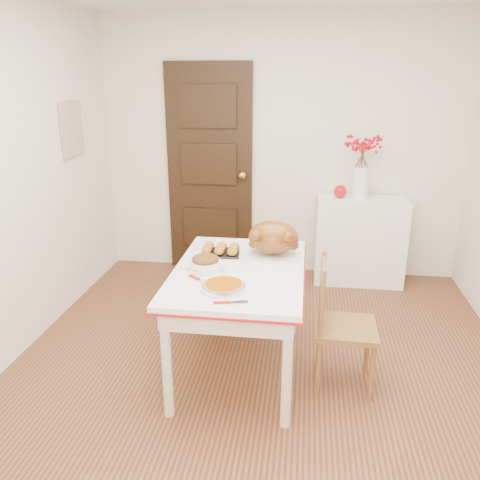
# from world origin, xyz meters

# --- Properties ---
(floor) EXTENTS (3.50, 4.00, 0.00)m
(floor) POSITION_xyz_m (0.00, 0.00, 0.00)
(floor) COLOR #4F2413
(floor) RESTS_ON ground
(wall_back) EXTENTS (3.50, 0.00, 2.50)m
(wall_back) POSITION_xyz_m (0.00, 2.00, 1.25)
(wall_back) COLOR beige
(wall_back) RESTS_ON ground
(wall_front) EXTENTS (3.50, 0.00, 2.50)m
(wall_front) POSITION_xyz_m (0.00, -2.00, 1.25)
(wall_front) COLOR beige
(wall_front) RESTS_ON ground
(door_back) EXTENTS (0.85, 0.06, 2.06)m
(door_back) POSITION_xyz_m (-0.70, 1.97, 1.03)
(door_back) COLOR black
(door_back) RESTS_ON ground
(photo_board) EXTENTS (0.03, 0.35, 0.45)m
(photo_board) POSITION_xyz_m (-1.73, 1.20, 1.50)
(photo_board) COLOR #BCB19B
(photo_board) RESTS_ON ground
(sideboard) EXTENTS (0.83, 0.37, 0.83)m
(sideboard) POSITION_xyz_m (0.79, 1.78, 0.42)
(sideboard) COLOR white
(sideboard) RESTS_ON floor
(kitchen_table) EXTENTS (0.85, 1.24, 0.74)m
(kitchen_table) POSITION_xyz_m (-0.15, 0.12, 0.37)
(kitchen_table) COLOR white
(kitchen_table) RESTS_ON floor
(chair_oak) EXTENTS (0.39, 0.39, 0.86)m
(chair_oak) POSITION_xyz_m (0.55, 0.04, 0.43)
(chair_oak) COLOR brown
(chair_oak) RESTS_ON floor
(berry_vase) EXTENTS (0.32, 0.32, 0.61)m
(berry_vase) POSITION_xyz_m (0.76, 1.78, 1.14)
(berry_vase) COLOR white
(berry_vase) RESTS_ON sideboard
(apple) EXTENTS (0.12, 0.12, 0.12)m
(apple) POSITION_xyz_m (0.58, 1.78, 0.90)
(apple) COLOR #B1100E
(apple) RESTS_ON sideboard
(turkey_platter) EXTENTS (0.46, 0.39, 0.25)m
(turkey_platter) POSITION_xyz_m (0.05, 0.37, 0.87)
(turkey_platter) COLOR brown
(turkey_platter) RESTS_ON kitchen_table
(pumpkin_pie) EXTENTS (0.26, 0.26, 0.05)m
(pumpkin_pie) POSITION_xyz_m (-0.19, -0.21, 0.77)
(pumpkin_pie) COLOR #A24902
(pumpkin_pie) RESTS_ON kitchen_table
(stuffing_dish) EXTENTS (0.28, 0.24, 0.10)m
(stuffing_dish) POSITION_xyz_m (-0.36, 0.07, 0.79)
(stuffing_dish) COLOR #5F3110
(stuffing_dish) RESTS_ON kitchen_table
(rolls_tray) EXTENTS (0.28, 0.23, 0.07)m
(rolls_tray) POSITION_xyz_m (-0.31, 0.37, 0.78)
(rolls_tray) COLOR #B66120
(rolls_tray) RESTS_ON kitchen_table
(pie_server) EXTENTS (0.20, 0.10, 0.01)m
(pie_server) POSITION_xyz_m (-0.12, -0.38, 0.75)
(pie_server) COLOR silver
(pie_server) RESTS_ON kitchen_table
(carving_knife) EXTENTS (0.24, 0.21, 0.01)m
(carving_knife) POSITION_xyz_m (-0.34, -0.12, 0.75)
(carving_knife) COLOR silver
(carving_knife) RESTS_ON kitchen_table
(drinking_glass) EXTENTS (0.07, 0.07, 0.11)m
(drinking_glass) POSITION_xyz_m (-0.06, 0.56, 0.80)
(drinking_glass) COLOR white
(drinking_glass) RESTS_ON kitchen_table
(shaker_pair) EXTENTS (0.10, 0.04, 0.09)m
(shaker_pair) POSITION_xyz_m (0.17, 0.63, 0.79)
(shaker_pair) COLOR white
(shaker_pair) RESTS_ON kitchen_table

